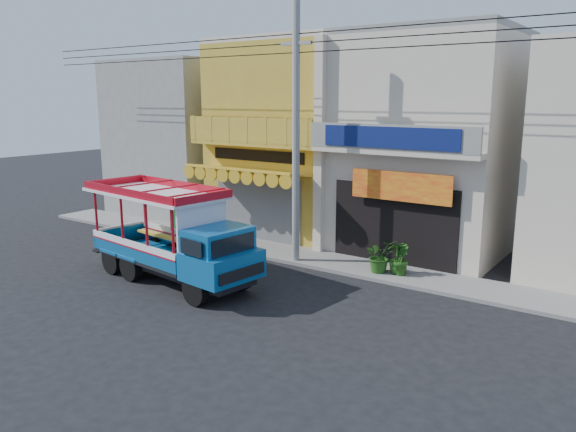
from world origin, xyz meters
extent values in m
plane|color=black|center=(0.00, 0.00, 0.00)|extent=(90.00, 90.00, 0.00)
cube|color=slate|center=(0.00, 4.00, 0.06)|extent=(30.00, 2.00, 0.12)
cube|color=gold|center=(-4.00, 8.00, 4.00)|extent=(6.00, 6.00, 8.00)
cube|color=#595B5E|center=(-4.00, 4.98, 1.40)|extent=(4.20, 0.10, 2.60)
cube|color=gold|center=(-4.00, 4.25, 3.05)|extent=(5.20, 1.50, 0.31)
cube|color=gold|center=(-4.00, 4.65, 4.05)|extent=(6.00, 0.70, 0.18)
cube|color=gold|center=(-4.00, 4.35, 4.60)|extent=(6.00, 0.12, 0.95)
cube|color=black|center=(-4.00, 4.97, 3.55)|extent=(4.50, 0.04, 0.45)
cube|color=beige|center=(-4.00, 8.00, 8.12)|extent=(6.00, 6.00, 0.24)
cube|color=beige|center=(2.00, 8.00, 4.00)|extent=(6.00, 6.00, 8.00)
cube|color=black|center=(2.00, 4.98, 1.50)|extent=(4.60, 0.12, 2.80)
cube|color=yellow|center=(2.30, 4.70, 2.90)|extent=(3.60, 0.05, 1.00)
cube|color=beige|center=(2.00, 4.65, 4.05)|extent=(6.00, 0.70, 0.18)
cube|color=gray|center=(2.00, 4.35, 4.55)|extent=(6.00, 0.12, 0.85)
cube|color=navy|center=(2.00, 4.28, 4.55)|extent=(4.80, 0.06, 0.70)
cube|color=gray|center=(2.00, 8.00, 8.12)|extent=(6.00, 6.00, 0.24)
cube|color=beige|center=(-1.00, 4.85, 4.00)|extent=(0.35, 0.30, 8.00)
cube|color=gray|center=(-11.00, 8.00, 3.80)|extent=(6.00, 6.00, 7.60)
cylinder|color=gray|center=(-1.00, 3.30, 4.50)|extent=(0.26, 0.26, 9.00)
cube|color=gray|center=(-1.00, 3.30, 7.60)|extent=(1.20, 0.12, 0.12)
cylinder|color=black|center=(0.00, 3.30, 7.30)|extent=(28.00, 0.04, 0.04)
cylinder|color=black|center=(0.00, 3.30, 7.60)|extent=(28.00, 0.04, 0.04)
cylinder|color=black|center=(0.00, 3.30, 7.90)|extent=(28.00, 0.04, 0.04)
cylinder|color=black|center=(-1.00, -1.82, 0.46)|extent=(0.94, 0.37, 0.92)
cylinder|color=black|center=(-0.78, -0.09, 0.46)|extent=(0.94, 0.37, 0.92)
cylinder|color=black|center=(-4.27, -1.41, 0.46)|extent=(0.94, 0.37, 0.92)
cylinder|color=black|center=(-4.06, 0.32, 0.46)|extent=(0.94, 0.37, 0.92)
cylinder|color=black|center=(-5.37, -1.27, 0.46)|extent=(0.94, 0.37, 0.92)
cylinder|color=black|center=(-5.15, 0.46, 0.46)|extent=(0.94, 0.37, 0.92)
cube|color=black|center=(-3.07, -0.68, 0.55)|extent=(6.31, 2.27, 0.26)
cube|color=#0F60A4|center=(-0.71, -0.98, 1.06)|extent=(1.89, 2.21, 0.83)
cube|color=#0F60A4|center=(-0.84, -0.96, 1.79)|extent=(1.51, 2.00, 0.69)
cube|color=black|center=(-0.21, -1.04, 1.74)|extent=(0.25, 1.61, 0.50)
cube|color=black|center=(-3.82, -0.59, 0.73)|extent=(4.76, 2.57, 0.11)
cube|color=#0F60A4|center=(-3.95, -1.55, 1.06)|extent=(4.52, 0.64, 0.55)
cube|color=white|center=(-3.95, -1.55, 1.30)|extent=(4.52, 0.65, 0.20)
cube|color=#0F60A4|center=(-3.70, 0.38, 1.06)|extent=(4.52, 0.64, 0.55)
cube|color=white|center=(-3.70, 0.38, 1.30)|extent=(4.52, 0.65, 0.20)
cylinder|color=#AE0D1C|center=(-6.06, -1.27, 2.06)|extent=(0.09, 0.09, 1.47)
cylinder|color=#AE0D1C|center=(-5.82, 0.63, 2.06)|extent=(0.09, 0.09, 1.47)
cube|color=white|center=(-1.55, -0.87, 1.77)|extent=(0.30, 1.85, 2.06)
cube|color=white|center=(-3.92, -0.57, 2.80)|extent=(5.33, 2.86, 0.09)
cube|color=#AE0D1C|center=(-3.92, -0.57, 2.96)|extent=(5.14, 2.75, 0.24)
cube|color=black|center=(-7.77, 3.89, 0.18)|extent=(0.69, 0.54, 0.11)
cube|color=#0A3C14|center=(-7.77, 3.89, 0.73)|extent=(0.70, 0.35, 1.00)
imported|color=#224F16|center=(2.10, 3.73, 0.68)|extent=(1.29, 1.32, 1.12)
imported|color=#224F16|center=(2.79, 3.86, 0.63)|extent=(0.71, 0.72, 1.02)
imported|color=#224F16|center=(2.66, 3.90, 0.66)|extent=(0.85, 0.85, 1.08)
camera|label=1|loc=(9.87, -12.77, 5.84)|focal=35.00mm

